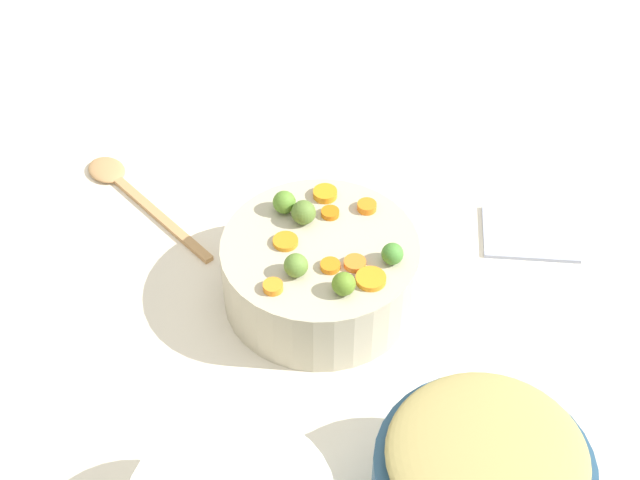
% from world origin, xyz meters
% --- Properties ---
extents(tabletop, '(2.40, 2.40, 0.02)m').
position_xyz_m(tabletop, '(0.00, 0.00, 0.01)').
color(tabletop, silver).
rests_on(tabletop, ground).
extents(serving_bowl_carrots, '(0.26, 0.26, 0.10)m').
position_xyz_m(serving_bowl_carrots, '(0.02, -0.01, 0.07)').
color(serving_bowl_carrots, '#B7AD95').
rests_on(serving_bowl_carrots, tabletop).
extents(stuffing_mound, '(0.22, 0.22, 0.03)m').
position_xyz_m(stuffing_mound, '(0.15, -0.36, 0.14)').
color(stuffing_mound, tan).
rests_on(stuffing_mound, metal_pot).
extents(carrot_slice_0, '(0.05, 0.05, 0.01)m').
position_xyz_m(carrot_slice_0, '(0.07, -0.08, 0.12)').
color(carrot_slice_0, orange).
rests_on(carrot_slice_0, serving_bowl_carrots).
extents(carrot_slice_1, '(0.05, 0.05, 0.01)m').
position_xyz_m(carrot_slice_1, '(-0.03, 0.00, 0.12)').
color(carrot_slice_1, orange).
rests_on(carrot_slice_1, serving_bowl_carrots).
extents(carrot_slice_2, '(0.03, 0.03, 0.01)m').
position_xyz_m(carrot_slice_2, '(0.09, 0.05, 0.12)').
color(carrot_slice_2, orange).
rests_on(carrot_slice_2, serving_bowl_carrots).
extents(carrot_slice_3, '(0.04, 0.04, 0.01)m').
position_xyz_m(carrot_slice_3, '(0.02, -0.05, 0.12)').
color(carrot_slice_3, orange).
rests_on(carrot_slice_3, serving_bowl_carrots).
extents(carrot_slice_4, '(0.04, 0.04, 0.01)m').
position_xyz_m(carrot_slice_4, '(0.04, 0.08, 0.12)').
color(carrot_slice_4, orange).
rests_on(carrot_slice_4, serving_bowl_carrots).
extents(carrot_slice_5, '(0.04, 0.04, 0.01)m').
position_xyz_m(carrot_slice_5, '(-0.05, -0.08, 0.12)').
color(carrot_slice_5, orange).
rests_on(carrot_slice_5, serving_bowl_carrots).
extents(carrot_slice_6, '(0.03, 0.03, 0.01)m').
position_xyz_m(carrot_slice_6, '(0.05, -0.05, 0.12)').
color(carrot_slice_6, orange).
rests_on(carrot_slice_6, serving_bowl_carrots).
extents(carrot_slice_7, '(0.03, 0.03, 0.01)m').
position_xyz_m(carrot_slice_7, '(0.04, 0.05, 0.12)').
color(carrot_slice_7, orange).
rests_on(carrot_slice_7, serving_bowl_carrots).
extents(brussels_sprout_0, '(0.03, 0.03, 0.03)m').
position_xyz_m(brussels_sprout_0, '(0.03, -0.09, 0.13)').
color(brussels_sprout_0, '#5C8224').
rests_on(brussels_sprout_0, serving_bowl_carrots).
extents(brussels_sprout_1, '(0.03, 0.03, 0.03)m').
position_xyz_m(brussels_sprout_1, '(-0.02, -0.06, 0.13)').
color(brussels_sprout_1, olive).
rests_on(brussels_sprout_1, serving_bowl_carrots).
extents(brussels_sprout_2, '(0.03, 0.03, 0.03)m').
position_xyz_m(brussels_sprout_2, '(-0.02, 0.06, 0.13)').
color(brussels_sprout_2, '#56842B').
rests_on(brussels_sprout_2, serving_bowl_carrots).
extents(brussels_sprout_3, '(0.03, 0.03, 0.03)m').
position_xyz_m(brussels_sprout_3, '(0.10, -0.05, 0.13)').
color(brussels_sprout_3, '#458431').
rests_on(brussels_sprout_3, serving_bowl_carrots).
extents(brussels_sprout_4, '(0.03, 0.03, 0.03)m').
position_xyz_m(brussels_sprout_4, '(-0.00, 0.04, 0.14)').
color(brussels_sprout_4, '#57772F').
rests_on(brussels_sprout_4, serving_bowl_carrots).
extents(wooden_spoon, '(0.20, 0.26, 0.01)m').
position_xyz_m(wooden_spoon, '(-0.25, 0.24, 0.03)').
color(wooden_spoon, tan).
rests_on(wooden_spoon, tabletop).
extents(dish_towel, '(0.16, 0.13, 0.01)m').
position_xyz_m(dish_towel, '(0.34, 0.07, 0.02)').
color(dish_towel, '#9FA5BE').
rests_on(dish_towel, tabletop).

